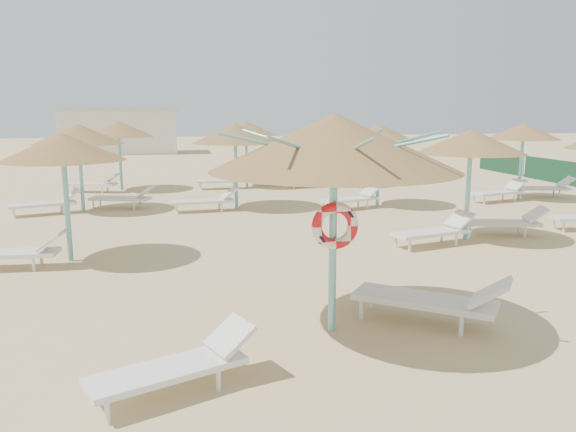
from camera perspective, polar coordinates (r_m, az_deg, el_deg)
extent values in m
plane|color=tan|center=(8.56, 3.79, -10.64)|extent=(120.00, 120.00, 0.00)
cylinder|color=#6BB8B9|center=(7.86, 4.57, -2.77)|extent=(0.11, 0.11, 2.57)
cone|color=olive|center=(7.65, 4.73, 7.48)|extent=(3.43, 3.43, 0.77)
cylinder|color=#6BB8B9|center=(7.67, 4.70, 5.50)|extent=(0.20, 0.20, 0.12)
cylinder|color=#6BB8B9|center=(7.91, 10.26, 7.14)|extent=(1.55, 0.04, 0.39)
cylinder|color=#6BB8B9|center=(8.35, 7.37, 7.41)|extent=(1.13, 1.13, 0.39)
cylinder|color=#6BB8B9|center=(8.42, 3.24, 7.50)|extent=(0.04, 1.55, 0.39)
cylinder|color=#6BB8B9|center=(8.07, -0.22, 7.38)|extent=(1.13, 1.13, 0.39)
cylinder|color=#6BB8B9|center=(7.48, -1.14, 7.11)|extent=(1.55, 0.04, 0.39)
cylinder|color=#6BB8B9|center=(6.98, 1.56, 6.85)|extent=(1.13, 1.13, 0.39)
cylinder|color=#6BB8B9|center=(6.90, 6.53, 6.74)|extent=(0.04, 1.55, 0.39)
cylinder|color=#6BB8B9|center=(7.31, 10.17, 6.86)|extent=(1.13, 1.13, 0.39)
torus|color=red|center=(7.71, 4.80, -1.00)|extent=(0.66, 0.15, 0.66)
cylinder|color=silver|center=(6.22, -17.86, -18.50)|extent=(0.06, 0.06, 0.26)
cylinder|color=silver|center=(6.62, -19.03, -16.72)|extent=(0.06, 0.06, 0.26)
cylinder|color=silver|center=(6.61, -7.07, -16.22)|extent=(0.06, 0.06, 0.26)
cylinder|color=silver|center=(6.98, -8.83, -14.73)|extent=(0.06, 0.06, 0.26)
cube|color=silver|center=(6.54, -12.14, -15.07)|extent=(1.83, 1.20, 0.07)
cube|color=silver|center=(6.75, -5.92, -12.00)|extent=(0.62, 0.68, 0.33)
cylinder|color=silver|center=(8.66, 7.47, -9.38)|extent=(0.07, 0.07, 0.30)
cylinder|color=silver|center=(9.14, 8.60, -8.30)|extent=(0.07, 0.07, 0.30)
cylinder|color=silver|center=(8.33, 17.20, -10.60)|extent=(0.07, 0.07, 0.30)
cylinder|color=silver|center=(8.84, 17.79, -9.39)|extent=(0.07, 0.07, 0.30)
cube|color=silver|center=(8.62, 13.62, -8.31)|extent=(2.04, 1.80, 0.09)
cube|color=silver|center=(8.40, 19.89, -7.29)|extent=(0.82, 0.84, 0.40)
cylinder|color=#6BB8B9|center=(12.40, -21.53, 0.86)|extent=(0.11, 0.11, 2.30)
cone|color=olive|center=(12.27, -21.93, 6.55)|extent=(2.47, 2.47, 0.56)
cylinder|color=#6BB8B9|center=(12.29, -21.85, 5.46)|extent=(0.20, 0.20, 0.12)
cylinder|color=silver|center=(12.07, -24.42, -4.52)|extent=(0.06, 0.06, 0.28)
cylinder|color=silver|center=(12.53, -23.77, -3.93)|extent=(0.06, 0.06, 0.28)
cube|color=silver|center=(12.43, -26.59, -3.42)|extent=(1.94, 0.74, 0.08)
cube|color=silver|center=(12.12, -22.88, -2.29)|extent=(0.52, 0.63, 0.36)
cylinder|color=#6BB8B9|center=(18.51, -20.28, 3.98)|extent=(0.11, 0.11, 2.30)
cone|color=olive|center=(18.42, -20.53, 7.81)|extent=(2.73, 2.73, 0.62)
cylinder|color=#6BB8B9|center=(18.43, -20.48, 7.06)|extent=(0.20, 0.20, 0.12)
cylinder|color=silver|center=(18.16, -26.06, 0.21)|extent=(0.06, 0.06, 0.28)
cylinder|color=silver|center=(18.66, -26.15, 0.45)|extent=(0.06, 0.06, 0.28)
cylinder|color=silver|center=(18.28, -21.84, 0.59)|extent=(0.06, 0.06, 0.28)
cylinder|color=silver|center=(18.77, -22.04, 0.82)|extent=(0.06, 0.06, 0.28)
cube|color=silver|center=(18.44, -23.68, 1.10)|extent=(2.00, 1.17, 0.08)
cube|color=silver|center=(18.49, -21.12, 2.07)|extent=(0.65, 0.72, 0.36)
cylinder|color=silver|center=(18.91, -19.16, 1.08)|extent=(0.06, 0.06, 0.28)
cylinder|color=silver|center=(19.35, -18.53, 1.33)|extent=(0.06, 0.06, 0.28)
cylinder|color=silver|center=(18.37, -15.36, 1.03)|extent=(0.06, 0.06, 0.28)
cylinder|color=silver|center=(18.82, -14.80, 1.28)|extent=(0.06, 0.06, 0.28)
cube|color=silver|center=(18.77, -16.66, 1.72)|extent=(2.00, 1.17, 0.08)
cube|color=silver|center=(18.42, -14.27, 2.43)|extent=(0.65, 0.72, 0.36)
cylinder|color=#6BB8B9|center=(22.98, -16.67, 5.38)|extent=(0.11, 0.11, 2.30)
cone|color=olive|center=(22.90, -16.84, 8.47)|extent=(2.67, 2.67, 0.60)
cylinder|color=#6BB8B9|center=(22.91, -16.80, 7.87)|extent=(0.20, 0.20, 0.12)
cylinder|color=silver|center=(22.94, -21.45, 2.54)|extent=(0.06, 0.06, 0.28)
cylinder|color=silver|center=(23.39, -20.90, 2.72)|extent=(0.06, 0.06, 0.28)
cylinder|color=silver|center=(22.37, -18.35, 2.54)|extent=(0.06, 0.06, 0.28)
cylinder|color=silver|center=(22.82, -17.86, 2.73)|extent=(0.06, 0.06, 0.28)
cube|color=silver|center=(22.80, -19.40, 3.08)|extent=(2.00, 1.14, 0.08)
cube|color=silver|center=(22.43, -17.46, 3.70)|extent=(0.64, 0.71, 0.36)
cylinder|color=#6BB8B9|center=(17.99, -5.31, 4.42)|extent=(0.11, 0.11, 2.30)
cone|color=olive|center=(17.89, -5.38, 8.38)|extent=(2.76, 2.76, 0.62)
cylinder|color=#6BB8B9|center=(17.90, -5.36, 7.60)|extent=(0.20, 0.20, 0.12)
cylinder|color=silver|center=(17.33, -11.19, 0.64)|extent=(0.06, 0.06, 0.28)
cylinder|color=silver|center=(17.82, -11.32, 0.91)|extent=(0.06, 0.06, 0.28)
cylinder|color=silver|center=(17.48, -6.77, 0.86)|extent=(0.06, 0.06, 0.28)
cylinder|color=silver|center=(17.97, -7.02, 1.12)|extent=(0.06, 0.06, 0.28)
cube|color=silver|center=(17.62, -8.68, 1.48)|extent=(1.94, 0.76, 0.08)
cube|color=silver|center=(17.71, -5.97, 2.38)|extent=(0.53, 0.64, 0.36)
cylinder|color=#6BB8B9|center=(23.03, -4.24, 5.81)|extent=(0.11, 0.11, 2.30)
cone|color=olive|center=(22.96, -4.29, 8.88)|extent=(2.51, 2.51, 0.57)
cylinder|color=#6BB8B9|center=(22.97, -4.28, 8.30)|extent=(0.20, 0.20, 0.12)
cylinder|color=silver|center=(22.31, -8.82, 2.94)|extent=(0.06, 0.06, 0.28)
cylinder|color=silver|center=(22.81, -8.92, 3.11)|extent=(0.06, 0.06, 0.28)
cylinder|color=silver|center=(22.46, -5.38, 3.07)|extent=(0.06, 0.06, 0.28)
cylinder|color=silver|center=(22.95, -5.56, 3.23)|extent=(0.06, 0.06, 0.28)
cube|color=silver|center=(22.61, -6.86, 3.56)|extent=(1.92, 0.69, 0.08)
cube|color=silver|center=(22.69, -4.74, 4.23)|extent=(0.51, 0.62, 0.36)
cylinder|color=silver|center=(23.25, -3.52, 3.36)|extent=(0.06, 0.06, 0.28)
cylinder|color=silver|center=(23.74, -3.64, 3.52)|extent=(0.06, 0.06, 0.28)
cylinder|color=silver|center=(23.42, -0.23, 3.44)|extent=(0.06, 0.06, 0.28)
cylinder|color=silver|center=(23.91, -0.42, 3.59)|extent=(0.06, 0.06, 0.28)
cube|color=silver|center=(23.57, -1.65, 3.92)|extent=(1.92, 0.69, 0.08)
cube|color=silver|center=(23.67, 0.40, 4.54)|extent=(0.51, 0.62, 0.36)
cylinder|color=#6BB8B9|center=(14.13, 17.80, 2.22)|extent=(0.11, 0.11, 2.30)
cone|color=olive|center=(14.01, 18.09, 7.23)|extent=(2.55, 2.55, 0.57)
cylinder|color=#6BB8B9|center=(14.02, 18.04, 6.26)|extent=(0.20, 0.20, 0.12)
cylinder|color=silver|center=(12.77, 12.25, -2.99)|extent=(0.06, 0.06, 0.28)
cylinder|color=silver|center=(13.16, 10.91, -2.53)|extent=(0.06, 0.06, 0.28)
cylinder|color=silver|center=(13.64, 16.72, -2.33)|extent=(0.06, 0.06, 0.28)
cylinder|color=silver|center=(14.00, 15.34, -1.93)|extent=(0.06, 0.06, 0.28)
cube|color=silver|center=(13.42, 14.31, -1.63)|extent=(2.00, 1.08, 0.08)
cube|color=silver|center=(13.93, 17.03, -0.31)|extent=(0.62, 0.70, 0.36)
cylinder|color=silver|center=(14.65, 17.98, -1.51)|extent=(0.06, 0.06, 0.28)
cylinder|color=silver|center=(15.13, 17.52, -1.11)|extent=(0.06, 0.06, 0.28)
cylinder|color=silver|center=(15.05, 22.97, -1.53)|extent=(0.06, 0.06, 0.28)
cylinder|color=silver|center=(15.51, 22.36, -1.14)|extent=(0.06, 0.06, 0.28)
cube|color=silver|center=(15.07, 20.73, -0.66)|extent=(2.00, 1.08, 0.08)
cube|color=silver|center=(15.31, 23.83, 0.20)|extent=(0.62, 0.70, 0.36)
cylinder|color=#6BB8B9|center=(18.50, 9.15, 4.50)|extent=(0.11, 0.11, 2.30)
cone|color=olive|center=(18.41, 9.26, 8.32)|extent=(2.46, 2.46, 0.55)
cylinder|color=#6BB8B9|center=(18.42, 9.24, 7.59)|extent=(0.20, 0.20, 0.12)
cylinder|color=silver|center=(17.26, 4.51, 0.77)|extent=(0.06, 0.06, 0.28)
cylinder|color=silver|center=(17.67, 3.61, 1.02)|extent=(0.06, 0.06, 0.28)
cylinder|color=silver|center=(18.04, 8.08, 1.13)|extent=(0.06, 0.06, 0.28)
cylinder|color=silver|center=(18.43, 7.13, 1.36)|extent=(0.06, 0.06, 0.28)
cube|color=silver|center=(17.88, 6.20, 1.68)|extent=(2.00, 1.18, 0.08)
cube|color=silver|center=(18.35, 8.38, 2.62)|extent=(0.65, 0.72, 0.36)
cylinder|color=#6BB8B9|center=(23.53, 4.74, 5.91)|extent=(0.11, 0.11, 2.30)
cone|color=olive|center=(23.46, 4.79, 8.92)|extent=(2.59, 2.59, 0.58)
cylinder|color=#6BB8B9|center=(23.46, 4.78, 8.34)|extent=(0.20, 0.20, 0.12)
cylinder|color=silver|center=(22.48, 0.63, 3.13)|extent=(0.06, 0.06, 0.28)
cylinder|color=silver|center=(22.95, 0.24, 3.29)|extent=(0.06, 0.06, 0.28)
cylinder|color=silver|center=(22.93, 3.84, 3.26)|extent=(0.06, 0.06, 0.28)
cylinder|color=silver|center=(23.39, 3.40, 3.41)|extent=(0.06, 0.06, 0.28)
cube|color=silver|center=(22.95, 2.34, 3.73)|extent=(1.96, 0.82, 0.08)
cube|color=silver|center=(23.22, 4.32, 4.39)|extent=(0.55, 0.65, 0.36)
cylinder|color=silver|center=(16.12, 26.22, -1.02)|extent=(0.06, 0.06, 0.28)
cylinder|color=silver|center=(16.56, 25.43, -0.67)|extent=(0.06, 0.06, 0.28)
cylinder|color=#6BB8B9|center=(21.37, 22.57, 4.64)|extent=(0.11, 0.11, 2.30)
cone|color=olive|center=(21.29, 22.81, 7.94)|extent=(2.47, 2.47, 0.56)
cylinder|color=#6BB8B9|center=(21.30, 22.76, 7.31)|extent=(0.20, 0.20, 0.12)
cylinder|color=silver|center=(19.82, 19.32, 1.49)|extent=(0.06, 0.06, 0.28)
cylinder|color=silver|center=(20.17, 18.33, 1.71)|extent=(0.06, 0.06, 0.28)
cylinder|color=silver|center=(20.78, 21.98, 1.72)|extent=(0.06, 0.06, 0.28)
cylinder|color=silver|center=(21.12, 20.99, 1.92)|extent=(0.06, 0.06, 0.28)
cube|color=silver|center=(20.53, 20.46, 2.23)|extent=(1.99, 1.06, 0.08)
cube|color=silver|center=(21.11, 22.12, 2.99)|extent=(0.62, 0.70, 0.36)
cylinder|color=silver|center=(21.83, 22.59, 2.08)|extent=(0.06, 0.06, 0.28)
cylinder|color=silver|center=(22.30, 22.16, 2.27)|extent=(0.06, 0.06, 0.28)
cylinder|color=silver|center=(22.33, 25.85, 2.00)|extent=(0.06, 0.06, 0.28)
cylinder|color=silver|center=(22.79, 25.36, 2.19)|extent=(0.06, 0.06, 0.28)
cube|color=silver|center=(22.33, 24.34, 2.59)|extent=(1.99, 1.06, 0.08)
cube|color=silver|center=(22.62, 26.39, 3.13)|extent=(0.62, 0.70, 0.36)
cube|color=silver|center=(42.89, -16.68, 8.13)|extent=(8.00, 4.00, 3.00)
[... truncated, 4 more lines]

